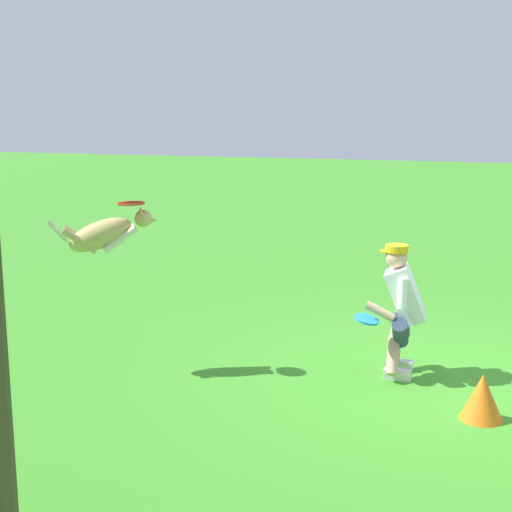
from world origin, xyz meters
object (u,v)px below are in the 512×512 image
(training_cone, at_px, (482,397))
(frisbee_held, at_px, (367,319))
(frisbee_flying, at_px, (131,204))
(person, at_px, (401,306))
(dog, at_px, (105,234))

(training_cone, bearing_deg, frisbee_held, -29.32)
(frisbee_held, distance_m, training_cone, 1.31)
(frisbee_flying, height_order, frisbee_held, frisbee_flying)
(person, bearing_deg, frisbee_held, 38.35)
(person, distance_m, frisbee_flying, 2.79)
(person, height_order, frisbee_held, person)
(person, relative_size, dog, 1.35)
(person, bearing_deg, dog, 10.77)
(dog, bearing_deg, training_cone, -30.88)
(frisbee_flying, height_order, training_cone, frisbee_flying)
(frisbee_flying, xyz_separation_m, frisbee_held, (-2.26, -0.34, -1.06))
(person, relative_size, frisbee_flying, 4.92)
(dog, distance_m, frisbee_held, 2.65)
(training_cone, bearing_deg, frisbee_flying, -4.61)
(person, xyz_separation_m, frisbee_flying, (2.55, 0.60, 0.97))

